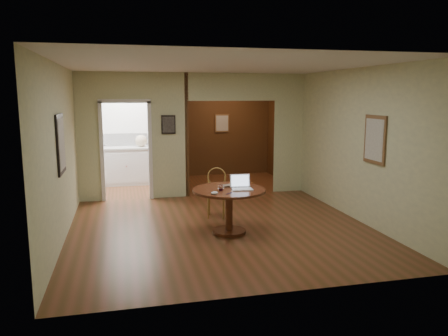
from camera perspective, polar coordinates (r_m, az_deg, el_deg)
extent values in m
plane|color=#4D2F16|center=(7.42, -0.32, -7.94)|extent=(5.00, 5.00, 0.00)
plane|color=silver|center=(7.09, -0.34, 13.35)|extent=(5.00, 5.00, 0.00)
plane|color=#B1B88E|center=(4.75, 6.40, -1.16)|extent=(5.00, 0.00, 5.00)
plane|color=#B1B88E|center=(7.02, -20.66, 1.73)|extent=(0.00, 5.00, 5.00)
plane|color=#B1B88E|center=(8.06, 17.30, 2.85)|extent=(0.00, 5.00, 5.00)
cube|color=#B1B88E|center=(9.46, -17.26, 3.78)|extent=(0.50, 2.70, 0.04)
cube|color=#B1B88E|center=(9.49, -7.25, 4.15)|extent=(0.80, 2.70, 0.04)
cube|color=#B1B88E|center=(10.15, 8.43, 4.46)|extent=(0.70, 2.70, 0.04)
plane|color=white|center=(11.44, -12.06, 4.92)|extent=(2.70, 0.00, 2.70)
plane|color=#3D2212|center=(12.24, -0.29, 5.41)|extent=(2.70, 0.00, 2.70)
cube|color=#3D2212|center=(10.77, -5.83, 4.81)|extent=(0.08, 2.50, 2.70)
cube|color=black|center=(7.00, -20.57, 2.96)|extent=(0.03, 0.70, 0.90)
cube|color=brown|center=(7.61, 19.12, 3.52)|extent=(0.03, 0.60, 0.80)
cube|color=black|center=(9.45, -7.27, 5.64)|extent=(0.30, 0.03, 0.40)
cube|color=beige|center=(12.21, -0.27, 5.88)|extent=(0.40, 0.03, 0.50)
cube|color=white|center=(11.44, -12.02, 3.66)|extent=(2.00, 0.02, 0.32)
cylinder|color=#592616|center=(7.21, 0.66, -8.27)|extent=(0.55, 0.55, 0.05)
cylinder|color=#592616|center=(7.11, 0.66, -5.68)|extent=(0.12, 0.12, 0.64)
cylinder|color=#592616|center=(7.03, 0.67, -2.90)|extent=(1.17, 1.17, 0.04)
cylinder|color=olive|center=(8.02, -1.03, -3.57)|extent=(0.47, 0.47, 0.03)
cylinder|color=olive|center=(7.95, -2.08, -5.22)|extent=(0.03, 0.03, 0.41)
cylinder|color=olive|center=(7.93, -0.10, -5.25)|extent=(0.03, 0.03, 0.41)
cylinder|color=olive|center=(8.21, -1.91, -4.74)|extent=(0.03, 0.03, 0.41)
cylinder|color=olive|center=(8.19, 0.00, -4.77)|extent=(0.03, 0.03, 0.41)
cylinder|color=olive|center=(8.13, -2.05, -2.15)|extent=(0.02, 0.02, 0.33)
cylinder|color=olive|center=(8.11, 0.13, -2.18)|extent=(0.02, 0.02, 0.33)
torus|color=olive|center=(8.10, -0.96, -1.14)|extent=(0.34, 0.12, 0.35)
cube|color=white|center=(6.98, 2.39, -2.77)|extent=(0.35, 0.26, 0.02)
cube|color=silver|center=(6.95, 2.45, -2.75)|extent=(0.29, 0.15, 0.00)
cube|color=white|center=(7.08, 2.10, -1.65)|extent=(0.33, 0.09, 0.21)
cube|color=#8391A7|center=(7.07, 2.12, -1.66)|extent=(0.29, 0.07, 0.18)
imported|color=#AEAEB3|center=(7.18, 0.79, -2.36)|extent=(0.39, 0.33, 0.03)
ellipsoid|color=white|center=(6.62, -1.26, -3.29)|extent=(0.14, 0.10, 0.05)
cylinder|color=navy|center=(6.68, 0.63, -3.34)|extent=(0.11, 0.11, 0.01)
cube|color=white|center=(11.24, -11.87, 0.22)|extent=(2.00, 0.55, 0.90)
cube|color=silver|center=(11.18, -11.95, 2.60)|extent=(2.06, 0.60, 0.04)
sphere|color=#B20C0C|center=(10.95, -12.63, 0.21)|extent=(0.03, 0.03, 0.03)
sphere|color=#B20C0C|center=(11.00, -7.41, 0.41)|extent=(0.03, 0.03, 0.03)
ellipsoid|color=beige|center=(11.17, -10.78, 3.49)|extent=(0.35, 0.33, 0.29)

